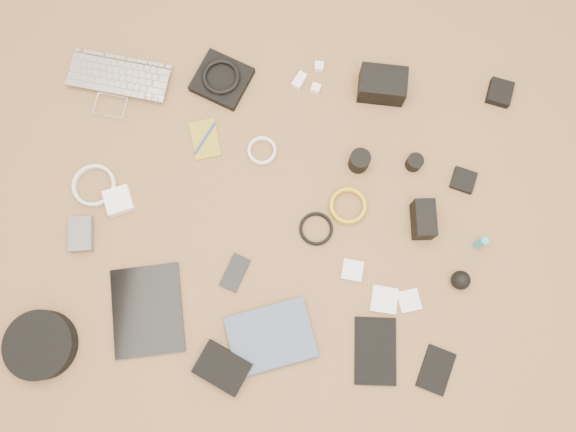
# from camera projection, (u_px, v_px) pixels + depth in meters

# --- Properties ---
(laptop) EXTENTS (0.35, 0.26, 0.03)m
(laptop) POSITION_uv_depth(u_px,v_px,m) (116.00, 90.00, 1.81)
(laptop) COLOR silver
(laptop) RESTS_ON ground
(headphone_pouch) EXTENTS (0.21, 0.20, 0.03)m
(headphone_pouch) POSITION_uv_depth(u_px,v_px,m) (222.00, 80.00, 1.82)
(headphone_pouch) COLOR black
(headphone_pouch) RESTS_ON ground
(headphones) EXTENTS (0.14, 0.14, 0.02)m
(headphones) POSITION_uv_depth(u_px,v_px,m) (221.00, 77.00, 1.80)
(headphones) COLOR black
(headphones) RESTS_ON headphone_pouch
(charger_a) EXTENTS (0.04, 0.04, 0.03)m
(charger_a) POSITION_uv_depth(u_px,v_px,m) (297.00, 84.00, 1.82)
(charger_a) COLOR white
(charger_a) RESTS_ON ground
(charger_b) EXTENTS (0.04, 0.04, 0.03)m
(charger_b) POSITION_uv_depth(u_px,v_px,m) (301.00, 77.00, 1.82)
(charger_b) COLOR white
(charger_b) RESTS_ON ground
(charger_c) EXTENTS (0.03, 0.03, 0.03)m
(charger_c) POSITION_uv_depth(u_px,v_px,m) (319.00, 67.00, 1.83)
(charger_c) COLOR white
(charger_c) RESTS_ON ground
(charger_d) EXTENTS (0.04, 0.04, 0.03)m
(charger_d) POSITION_uv_depth(u_px,v_px,m) (316.00, 89.00, 1.81)
(charger_d) COLOR white
(charger_d) RESTS_ON ground
(dslr_camera) EXTENTS (0.15, 0.10, 0.09)m
(dslr_camera) POSITION_uv_depth(u_px,v_px,m) (382.00, 85.00, 1.79)
(dslr_camera) COLOR black
(dslr_camera) RESTS_ON ground
(lens_pouch) EXTENTS (0.09, 0.10, 0.03)m
(lens_pouch) POSITION_uv_depth(u_px,v_px,m) (500.00, 93.00, 1.81)
(lens_pouch) COLOR black
(lens_pouch) RESTS_ON ground
(notebook_olive) EXTENTS (0.12, 0.15, 0.01)m
(notebook_olive) POSITION_uv_depth(u_px,v_px,m) (205.00, 139.00, 1.79)
(notebook_olive) COLOR olive
(notebook_olive) RESTS_ON ground
(pen_blue) EXTENTS (0.06, 0.11, 0.01)m
(pen_blue) POSITION_uv_depth(u_px,v_px,m) (205.00, 138.00, 1.78)
(pen_blue) COLOR #123297
(pen_blue) RESTS_ON notebook_olive
(cable_white_a) EXTENTS (0.09, 0.09, 0.01)m
(cable_white_a) POSITION_uv_depth(u_px,v_px,m) (262.00, 151.00, 1.78)
(cable_white_a) COLOR silver
(cable_white_a) RESTS_ON ground
(lens_a) EXTENTS (0.07, 0.07, 0.07)m
(lens_a) POSITION_uv_depth(u_px,v_px,m) (359.00, 161.00, 1.74)
(lens_a) COLOR black
(lens_a) RESTS_ON ground
(lens_b) EXTENTS (0.06, 0.06, 0.05)m
(lens_b) POSITION_uv_depth(u_px,v_px,m) (414.00, 162.00, 1.75)
(lens_b) COLOR black
(lens_b) RESTS_ON ground
(card_reader) EXTENTS (0.09, 0.09, 0.02)m
(card_reader) POSITION_uv_depth(u_px,v_px,m) (463.00, 180.00, 1.75)
(card_reader) COLOR black
(card_reader) RESTS_ON ground
(power_brick) EXTENTS (0.11, 0.11, 0.03)m
(power_brick) POSITION_uv_depth(u_px,v_px,m) (119.00, 201.00, 1.73)
(power_brick) COLOR white
(power_brick) RESTS_ON ground
(cable_white_b) EXTENTS (0.16, 0.16, 0.01)m
(cable_white_b) POSITION_uv_depth(u_px,v_px,m) (95.00, 186.00, 1.75)
(cable_white_b) COLOR silver
(cable_white_b) RESTS_ON ground
(cable_black) EXTENTS (0.13, 0.13, 0.01)m
(cable_black) POSITION_uv_depth(u_px,v_px,m) (316.00, 229.00, 1.73)
(cable_black) COLOR black
(cable_black) RESTS_ON ground
(cable_yellow) EXTENTS (0.15, 0.15, 0.01)m
(cable_yellow) POSITION_uv_depth(u_px,v_px,m) (348.00, 206.00, 1.74)
(cable_yellow) COLOR gold
(cable_yellow) RESTS_ON ground
(flash) EXTENTS (0.07, 0.12, 0.08)m
(flash) POSITION_uv_depth(u_px,v_px,m) (423.00, 220.00, 1.69)
(flash) COLOR black
(flash) RESTS_ON ground
(lens_cleaner) EXTENTS (0.03, 0.03, 0.08)m
(lens_cleaner) POSITION_uv_depth(u_px,v_px,m) (481.00, 243.00, 1.68)
(lens_cleaner) COLOR #1AA2AD
(lens_cleaner) RESTS_ON ground
(battery_charger) EXTENTS (0.09, 0.12, 0.03)m
(battery_charger) POSITION_uv_depth(u_px,v_px,m) (81.00, 234.00, 1.71)
(battery_charger) COLOR #57575C
(battery_charger) RESTS_ON ground
(tablet) EXTENTS (0.26, 0.30, 0.01)m
(tablet) POSITION_uv_depth(u_px,v_px,m) (147.00, 310.00, 1.67)
(tablet) COLOR black
(tablet) RESTS_ON ground
(phone) EXTENTS (0.09, 0.12, 0.01)m
(phone) POSITION_uv_depth(u_px,v_px,m) (235.00, 273.00, 1.70)
(phone) COLOR black
(phone) RESTS_ON ground
(filter_case_left) EXTENTS (0.07, 0.07, 0.01)m
(filter_case_left) POSITION_uv_depth(u_px,v_px,m) (352.00, 270.00, 1.70)
(filter_case_left) COLOR silver
(filter_case_left) RESTS_ON ground
(filter_case_mid) EXTENTS (0.08, 0.08, 0.01)m
(filter_case_mid) POSITION_uv_depth(u_px,v_px,m) (384.00, 300.00, 1.68)
(filter_case_mid) COLOR silver
(filter_case_mid) RESTS_ON ground
(filter_case_right) EXTENTS (0.08, 0.08, 0.01)m
(filter_case_right) POSITION_uv_depth(u_px,v_px,m) (409.00, 301.00, 1.68)
(filter_case_right) COLOR silver
(filter_case_right) RESTS_ON ground
(air_blower) EXTENTS (0.07, 0.07, 0.06)m
(air_blower) POSITION_uv_depth(u_px,v_px,m) (461.00, 280.00, 1.67)
(air_blower) COLOR black
(air_blower) RESTS_ON ground
(headphone_case) EXTENTS (0.24, 0.24, 0.06)m
(headphone_case) POSITION_uv_depth(u_px,v_px,m) (41.00, 345.00, 1.63)
(headphone_case) COLOR black
(headphone_case) RESTS_ON ground
(drive_case) EXTENTS (0.18, 0.15, 0.04)m
(drive_case) POSITION_uv_depth(u_px,v_px,m) (223.00, 368.00, 1.63)
(drive_case) COLOR black
(drive_case) RESTS_ON ground
(paperback) EXTENTS (0.29, 0.26, 0.02)m
(paperback) POSITION_uv_depth(u_px,v_px,m) (279.00, 368.00, 1.63)
(paperback) COLOR #3E4F69
(paperback) RESTS_ON ground
(notebook_black_a) EXTENTS (0.13, 0.20, 0.01)m
(notebook_black_a) POSITION_uv_depth(u_px,v_px,m) (375.00, 351.00, 1.65)
(notebook_black_a) COLOR black
(notebook_black_a) RESTS_ON ground
(notebook_black_b) EXTENTS (0.12, 0.15, 0.01)m
(notebook_black_b) POSITION_uv_depth(u_px,v_px,m) (436.00, 370.00, 1.64)
(notebook_black_b) COLOR black
(notebook_black_b) RESTS_ON ground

